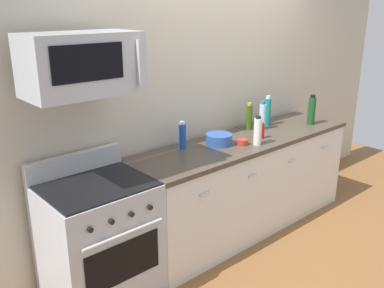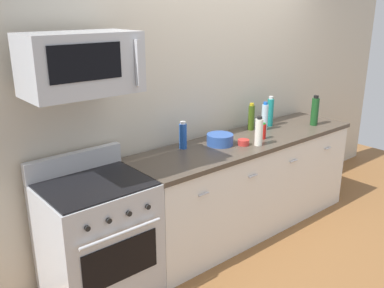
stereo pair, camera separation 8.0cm
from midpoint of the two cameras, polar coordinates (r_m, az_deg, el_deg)
name	(u,v)px [view 1 (the left image)]	position (r m, az deg, el deg)	size (l,w,h in m)	color
ground_plane	(243,225)	(4.34, 6.44, -10.90)	(6.65, 6.65, 0.00)	brown
back_wall	(217,87)	(4.14, 2.88, 7.73)	(5.54, 0.10, 2.70)	beige
counter_unit	(245,183)	(4.13, 6.68, -5.34)	(2.45, 0.66, 0.92)	silver
range_oven	(99,240)	(3.24, -13.17, -12.62)	(0.76, 0.69, 1.07)	#B7BABF
microwave	(82,64)	(2.86, -15.48, 10.42)	(0.74, 0.44, 0.40)	#B7BABF
bottle_olive_oil	(249,117)	(4.24, 7.21, 3.67)	(0.06, 0.06, 0.27)	#385114
bottle_wine_green	(312,110)	(4.55, 15.43, 4.41)	(0.08, 0.08, 0.31)	#19471E
bottle_soda_blue	(182,136)	(3.64, -1.95, 1.12)	(0.07, 0.07, 0.24)	#1E4CA5
bottle_vinegar_white	(258,131)	(3.77, 8.30, 1.73)	(0.07, 0.07, 0.26)	silver
bottle_sparkling_teal	(268,111)	(4.40, 9.70, 4.37)	(0.07, 0.07, 0.31)	#197F7A
bottle_water_clear	(262,116)	(4.25, 9.00, 3.73)	(0.06, 0.06, 0.28)	silver
bottle_hot_sauce_red	(262,131)	(3.98, 8.90, 1.78)	(0.05, 0.05, 0.15)	#B21914
bowl_red_small	(242,142)	(3.79, 6.25, 0.30)	(0.10, 0.10, 0.05)	#B72D28
bowl_blue_mixing	(219,139)	(3.76, 3.08, 0.68)	(0.24, 0.24, 0.10)	#2D519E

